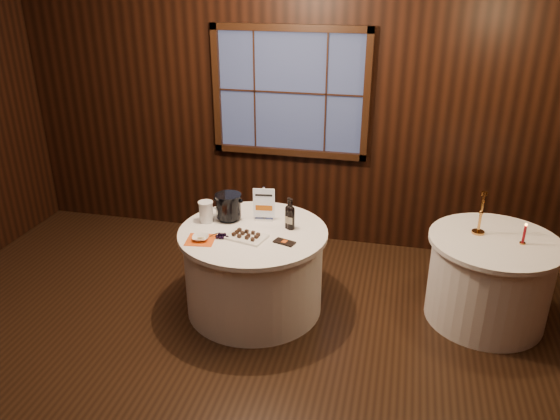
% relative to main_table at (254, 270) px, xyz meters
% --- Properties ---
extents(ground, '(6.00, 6.00, 0.00)m').
position_rel_main_table_xyz_m(ground, '(0.00, -1.00, -0.39)').
color(ground, black).
rests_on(ground, ground).
extents(back_wall, '(6.00, 0.10, 3.00)m').
position_rel_main_table_xyz_m(back_wall, '(0.00, 1.48, 1.16)').
color(back_wall, black).
rests_on(back_wall, ground).
extents(main_table, '(1.28, 1.28, 0.77)m').
position_rel_main_table_xyz_m(main_table, '(0.00, 0.00, 0.00)').
color(main_table, white).
rests_on(main_table, ground).
extents(side_table, '(1.08, 1.08, 0.77)m').
position_rel_main_table_xyz_m(side_table, '(2.00, 0.30, 0.00)').
color(side_table, white).
rests_on(side_table, ground).
extents(sign_stand, '(0.19, 0.11, 0.31)m').
position_rel_main_table_xyz_m(sign_stand, '(0.04, 0.24, 0.49)').
color(sign_stand, silver).
rests_on(sign_stand, main_table).
extents(port_bottle_left, '(0.07, 0.07, 0.28)m').
position_rel_main_table_xyz_m(port_bottle_left, '(0.28, 0.13, 0.50)').
color(port_bottle_left, black).
rests_on(port_bottle_left, main_table).
extents(port_bottle_right, '(0.07, 0.07, 0.28)m').
position_rel_main_table_xyz_m(port_bottle_right, '(0.31, 0.11, 0.50)').
color(port_bottle_right, black).
rests_on(port_bottle_right, main_table).
extents(ice_bucket, '(0.24, 0.24, 0.24)m').
position_rel_main_table_xyz_m(ice_bucket, '(-0.27, 0.17, 0.51)').
color(ice_bucket, black).
rests_on(ice_bucket, main_table).
extents(chocolate_plate, '(0.36, 0.28, 0.05)m').
position_rel_main_table_xyz_m(chocolate_plate, '(-0.02, -0.14, 0.40)').
color(chocolate_plate, white).
rests_on(chocolate_plate, main_table).
extents(chocolate_box, '(0.19, 0.13, 0.01)m').
position_rel_main_table_xyz_m(chocolate_box, '(0.31, -0.16, 0.39)').
color(chocolate_box, black).
rests_on(chocolate_box, main_table).
extents(grape_bunch, '(0.17, 0.07, 0.04)m').
position_rel_main_table_xyz_m(grape_bunch, '(-0.21, -0.19, 0.40)').
color(grape_bunch, black).
rests_on(grape_bunch, main_table).
extents(glass_pitcher, '(0.18, 0.13, 0.19)m').
position_rel_main_table_xyz_m(glass_pitcher, '(-0.45, 0.08, 0.48)').
color(glass_pitcher, white).
rests_on(glass_pitcher, main_table).
extents(orange_napkin, '(0.26, 0.26, 0.00)m').
position_rel_main_table_xyz_m(orange_napkin, '(-0.37, -0.27, 0.38)').
color(orange_napkin, '#DC4F12').
rests_on(orange_napkin, main_table).
extents(cracker_bowl, '(0.16, 0.16, 0.03)m').
position_rel_main_table_xyz_m(cracker_bowl, '(-0.37, -0.27, 0.40)').
color(cracker_bowl, white).
rests_on(cracker_bowl, orange_napkin).
extents(brass_candlestick, '(0.11, 0.11, 0.38)m').
position_rel_main_table_xyz_m(brass_candlestick, '(1.86, 0.39, 0.52)').
color(brass_candlestick, '#B97D39').
rests_on(brass_candlestick, side_table).
extents(red_candle, '(0.05, 0.05, 0.18)m').
position_rel_main_table_xyz_m(red_candle, '(2.20, 0.27, 0.46)').
color(red_candle, '#B97D39').
rests_on(red_candle, side_table).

